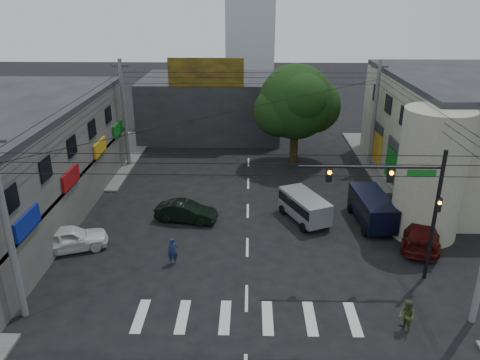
{
  "coord_description": "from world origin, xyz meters",
  "views": [
    {
      "loc": [
        0.09,
        -22.43,
        14.25
      ],
      "look_at": [
        -0.48,
        4.0,
        3.54
      ],
      "focal_mm": 35.0,
      "sensor_mm": 36.0,
      "label": 1
    }
  ],
  "objects_px": {
    "utility_pole_near_left": "(7,229)",
    "dark_sedan": "(186,212)",
    "silver_minivan": "(304,208)",
    "utility_pole_far_right": "(374,115)",
    "traffic_gantry": "(405,195)",
    "navy_van": "(372,210)",
    "pedestrian_olive": "(407,316)",
    "maroon_sedan": "(421,232)",
    "white_compact": "(69,239)",
    "utility_pole_far_left": "(125,114)",
    "street_tree": "(296,102)",
    "traffic_officer": "(173,251)"
  },
  "relations": [
    {
      "from": "dark_sedan",
      "to": "utility_pole_far_right",
      "type": "bearing_deg",
      "value": -43.55
    },
    {
      "from": "street_tree",
      "to": "navy_van",
      "type": "bearing_deg",
      "value": -70.57
    },
    {
      "from": "street_tree",
      "to": "silver_minivan",
      "type": "height_order",
      "value": "street_tree"
    },
    {
      "from": "traffic_gantry",
      "to": "maroon_sedan",
      "type": "xyz_separation_m",
      "value": [
        2.68,
        3.75,
        -4.05
      ]
    },
    {
      "from": "traffic_officer",
      "to": "pedestrian_olive",
      "type": "relative_size",
      "value": 0.98
    },
    {
      "from": "utility_pole_near_left",
      "to": "dark_sedan",
      "type": "distance_m",
      "value": 12.43
    },
    {
      "from": "white_compact",
      "to": "navy_van",
      "type": "bearing_deg",
      "value": -98.95
    },
    {
      "from": "traffic_gantry",
      "to": "utility_pole_far_right",
      "type": "xyz_separation_m",
      "value": [
        2.68,
        17.0,
        -0.23
      ]
    },
    {
      "from": "street_tree",
      "to": "maroon_sedan",
      "type": "height_order",
      "value": "street_tree"
    },
    {
      "from": "navy_van",
      "to": "utility_pole_near_left",
      "type": "bearing_deg",
      "value": 113.8
    },
    {
      "from": "silver_minivan",
      "to": "dark_sedan",
      "type": "bearing_deg",
      "value": 67.64
    },
    {
      "from": "street_tree",
      "to": "traffic_officer",
      "type": "xyz_separation_m",
      "value": [
        -8.15,
        -16.89,
        -4.69
      ]
    },
    {
      "from": "utility_pole_far_right",
      "to": "white_compact",
      "type": "height_order",
      "value": "utility_pole_far_right"
    },
    {
      "from": "silver_minivan",
      "to": "traffic_gantry",
      "type": "bearing_deg",
      "value": -172.59
    },
    {
      "from": "traffic_gantry",
      "to": "traffic_officer",
      "type": "bearing_deg",
      "value": 174.7
    },
    {
      "from": "utility_pole_far_right",
      "to": "maroon_sedan",
      "type": "xyz_separation_m",
      "value": [
        0.0,
        -13.25,
        -3.82
      ]
    },
    {
      "from": "pedestrian_olive",
      "to": "maroon_sedan",
      "type": "bearing_deg",
      "value": 141.78
    },
    {
      "from": "utility_pole_near_left",
      "to": "navy_van",
      "type": "relative_size",
      "value": 1.83
    },
    {
      "from": "utility_pole_near_left",
      "to": "dark_sedan",
      "type": "relative_size",
      "value": 2.17
    },
    {
      "from": "street_tree",
      "to": "traffic_officer",
      "type": "relative_size",
      "value": 5.52
    },
    {
      "from": "utility_pole_near_left",
      "to": "navy_van",
      "type": "distance_m",
      "value": 21.36
    },
    {
      "from": "utility_pole_far_right",
      "to": "silver_minivan",
      "type": "bearing_deg",
      "value": -123.06
    },
    {
      "from": "utility_pole_near_left",
      "to": "pedestrian_olive",
      "type": "distance_m",
      "value": 18.08
    },
    {
      "from": "utility_pole_far_left",
      "to": "pedestrian_olive",
      "type": "bearing_deg",
      "value": -50.28
    },
    {
      "from": "dark_sedan",
      "to": "traffic_officer",
      "type": "xyz_separation_m",
      "value": [
        -0.06,
        -5.3,
        0.12
      ]
    },
    {
      "from": "traffic_gantry",
      "to": "white_compact",
      "type": "bearing_deg",
      "value": 172.31
    },
    {
      "from": "maroon_sedan",
      "to": "pedestrian_olive",
      "type": "relative_size",
      "value": 3.59
    },
    {
      "from": "utility_pole_far_left",
      "to": "white_compact",
      "type": "xyz_separation_m",
      "value": [
        0.0,
        -14.53,
        -3.84
      ]
    },
    {
      "from": "utility_pole_far_right",
      "to": "white_compact",
      "type": "relative_size",
      "value": 1.92
    },
    {
      "from": "street_tree",
      "to": "navy_van",
      "type": "height_order",
      "value": "street_tree"
    },
    {
      "from": "white_compact",
      "to": "traffic_gantry",
      "type": "bearing_deg",
      "value": -118.34
    },
    {
      "from": "utility_pole_near_left",
      "to": "utility_pole_far_right",
      "type": "relative_size",
      "value": 1.0
    },
    {
      "from": "dark_sedan",
      "to": "utility_pole_far_left",
      "type": "bearing_deg",
      "value": 41.62
    },
    {
      "from": "navy_van",
      "to": "traffic_officer",
      "type": "relative_size",
      "value": 3.19
    },
    {
      "from": "traffic_gantry",
      "to": "white_compact",
      "type": "distance_m",
      "value": 18.93
    },
    {
      "from": "utility_pole_far_left",
      "to": "utility_pole_far_right",
      "type": "relative_size",
      "value": 1.0
    },
    {
      "from": "maroon_sedan",
      "to": "pedestrian_olive",
      "type": "xyz_separation_m",
      "value": [
        -3.34,
        -8.0,
        0.03
      ]
    },
    {
      "from": "traffic_gantry",
      "to": "navy_van",
      "type": "bearing_deg",
      "value": 87.34
    },
    {
      "from": "utility_pole_near_left",
      "to": "pedestrian_olive",
      "type": "bearing_deg",
      "value": -2.45
    },
    {
      "from": "silver_minivan",
      "to": "traffic_officer",
      "type": "xyz_separation_m",
      "value": [
        -7.9,
        -5.53,
        -0.11
      ]
    },
    {
      "from": "utility_pole_far_left",
      "to": "navy_van",
      "type": "xyz_separation_m",
      "value": [
        18.62,
        -10.68,
        -3.62
      ]
    },
    {
      "from": "silver_minivan",
      "to": "pedestrian_olive",
      "type": "distance_m",
      "value": 11.41
    },
    {
      "from": "silver_minivan",
      "to": "navy_van",
      "type": "distance_m",
      "value": 4.38
    },
    {
      "from": "utility_pole_near_left",
      "to": "traffic_gantry",
      "type": "bearing_deg",
      "value": 10.8
    },
    {
      "from": "navy_van",
      "to": "maroon_sedan",
      "type": "bearing_deg",
      "value": -141.24
    },
    {
      "from": "silver_minivan",
      "to": "traffic_officer",
      "type": "distance_m",
      "value": 9.65
    },
    {
      "from": "utility_pole_near_left",
      "to": "traffic_officer",
      "type": "height_order",
      "value": "utility_pole_near_left"
    },
    {
      "from": "maroon_sedan",
      "to": "dark_sedan",
      "type": "bearing_deg",
      "value": 9.01
    },
    {
      "from": "utility_pole_far_left",
      "to": "white_compact",
      "type": "height_order",
      "value": "utility_pole_far_left"
    },
    {
      "from": "white_compact",
      "to": "maroon_sedan",
      "type": "distance_m",
      "value": 21.04
    }
  ]
}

